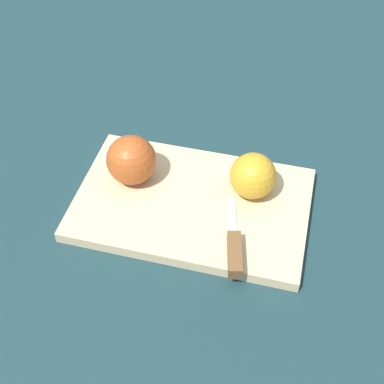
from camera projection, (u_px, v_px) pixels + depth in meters
ground_plane at (192, 208)px, 0.91m from camera, size 4.00×4.00×0.00m
cutting_board at (192, 204)px, 0.90m from camera, size 0.42×0.31×0.02m
apple_half_left at (131, 160)px, 0.90m from camera, size 0.09×0.09×0.09m
apple_half_right at (253, 176)px, 0.88m from camera, size 0.08×0.08×0.08m
knife at (234, 251)px, 0.81m from camera, size 0.03×0.16×0.02m
apple_slice at (258, 177)px, 0.93m from camera, size 0.05×0.05×0.01m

